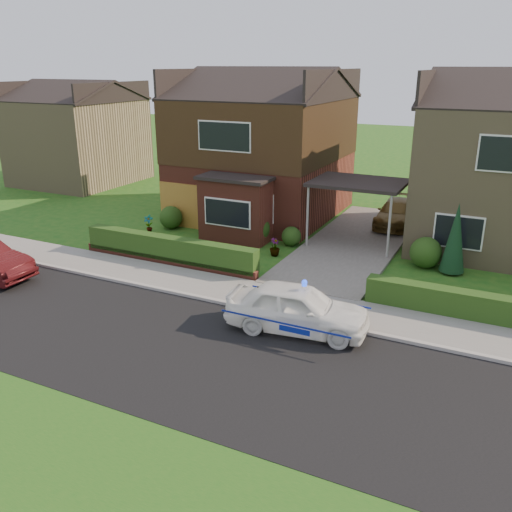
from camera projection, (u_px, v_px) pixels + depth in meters
The scene contains 23 objects.
ground at pixel (236, 363), 14.13m from camera, with size 120.00×120.00×0.00m, color #1B5516.
road at pixel (236, 363), 14.13m from camera, with size 60.00×6.00×0.02m, color black.
kerb at pixel (282, 315), 16.70m from camera, with size 60.00×0.16×0.12m, color #9E9993.
sidewalk at pixel (295, 303), 17.59m from camera, with size 60.00×2.00×0.10m, color slate.
grass_verge at pixel (108, 491), 9.90m from camera, with size 60.00×4.00×0.01m, color #1B5516.
driveway at pixel (355, 243), 23.43m from camera, with size 3.80×12.00×0.12m, color #666059.
house_left at pixel (263, 139), 27.02m from camera, with size 7.50×9.53×7.25m.
carport_link at pixel (358, 184), 22.52m from camera, with size 3.80×3.00×2.77m.
garage_door at pixel (180, 205), 25.62m from camera, with size 2.20×0.10×2.10m, color olive.
dwarf_wall at pixel (168, 261), 20.96m from camera, with size 7.70×0.25×0.36m, color brown.
hedge_left at pixel (170, 264), 21.14m from camera, with size 7.50×0.55×0.90m, color #183410.
hedge_right at pixel (489, 324), 16.27m from camera, with size 7.50×0.55×0.80m, color #183410.
shrub_left_far at pixel (171, 217), 25.51m from camera, with size 1.08×1.08×1.08m, color #183410.
shrub_left_mid at pixel (255, 228), 23.44m from camera, with size 1.32×1.32×1.32m, color #183410.
shrub_left_near at pixel (291, 236), 23.12m from camera, with size 0.84×0.84×0.84m, color #183410.
shrub_right_near at pixel (426, 253), 20.58m from camera, with size 1.20×1.20×1.20m, color #183410.
conifer_a at pixel (455, 240), 19.76m from camera, with size 0.90×0.90×2.60m, color black.
neighbour_left at pixel (79, 142), 35.07m from camera, with size 6.50×7.00×5.20m, color #907D58.
police_car at pixel (297, 309), 15.62m from camera, with size 3.82×4.32×1.58m.
driveway_car at pixel (396, 213), 25.66m from camera, with size 1.64×4.03×1.17m, color brown.
potted_plant_a at pixel (149, 224), 24.85m from camera, with size 0.44×0.30×0.83m, color gray.
potted_plant_b at pixel (175, 251), 21.54m from camera, with size 0.32×0.39×0.71m, color gray.
potted_plant_c at pixel (275, 248), 21.89m from camera, with size 0.40×0.40×0.72m, color gray.
Camera 1 is at (5.90, -10.90, 7.37)m, focal length 38.00 mm.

